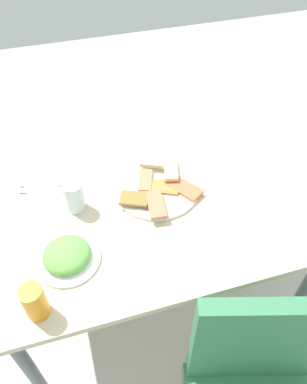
# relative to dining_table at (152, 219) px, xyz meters

# --- Properties ---
(ground_plane) EXTENTS (6.00, 6.00, 0.00)m
(ground_plane) POSITION_rel_dining_table_xyz_m (0.00, 0.00, -0.66)
(ground_plane) COLOR #B6B0A7
(dining_table) EXTENTS (1.18, 0.79, 0.75)m
(dining_table) POSITION_rel_dining_table_xyz_m (0.00, 0.00, 0.00)
(dining_table) COLOR beige
(dining_table) RESTS_ON ground_plane
(pide_platter) EXTENTS (0.32, 0.33, 0.04)m
(pide_platter) POSITION_rel_dining_table_xyz_m (-0.04, -0.07, 0.10)
(pide_platter) COLOR white
(pide_platter) RESTS_ON dining_table
(salad_plate_greens) EXTENTS (0.21, 0.21, 0.06)m
(salad_plate_greens) POSITION_rel_dining_table_xyz_m (0.32, 0.15, 0.11)
(salad_plate_greens) COLOR white
(salad_plate_greens) RESTS_ON dining_table
(soda_can) EXTENTS (0.08, 0.08, 0.12)m
(soda_can) POSITION_rel_dining_table_xyz_m (0.43, 0.31, 0.15)
(soda_can) COLOR orange
(soda_can) RESTS_ON dining_table
(drinking_glass) EXTENTS (0.07, 0.07, 0.12)m
(drinking_glass) POSITION_rel_dining_table_xyz_m (0.26, -0.06, 0.14)
(drinking_glass) COLOR silver
(drinking_glass) RESTS_ON dining_table
(paper_napkin) EXTENTS (0.14, 0.14, 0.00)m
(paper_napkin) POSITION_rel_dining_table_xyz_m (0.37, -0.19, 0.09)
(paper_napkin) COLOR white
(paper_napkin) RESTS_ON dining_table
(fork) EXTENTS (0.17, 0.05, 0.00)m
(fork) POSITION_rel_dining_table_xyz_m (0.37, -0.21, 0.09)
(fork) COLOR silver
(fork) RESTS_ON paper_napkin
(spoon) EXTENTS (0.18, 0.07, 0.00)m
(spoon) POSITION_rel_dining_table_xyz_m (0.37, -0.17, 0.09)
(spoon) COLOR silver
(spoon) RESTS_ON paper_napkin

